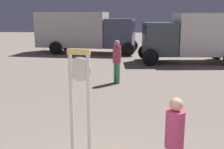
{
  "coord_description": "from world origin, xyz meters",
  "views": [
    {
      "loc": [
        0.05,
        -2.8,
        2.8
      ],
      "look_at": [
        -0.31,
        4.49,
        1.2
      ],
      "focal_mm": 44.36,
      "sensor_mm": 36.0,
      "label": 1
    }
  ],
  "objects": [
    {
      "name": "box_truck_far",
      "position": [
        -2.99,
        17.32,
        1.61
      ],
      "size": [
        7.4,
        3.32,
        2.93
      ],
      "color": "beige",
      "rests_on": "ground_plane"
    },
    {
      "name": "standing_clock",
      "position": [
        -0.77,
        2.0,
        1.36
      ],
      "size": [
        0.44,
        0.16,
        2.2
      ],
      "color": "white",
      "rests_on": "ground_plane"
    },
    {
      "name": "person_distant",
      "position": [
        -0.3,
        8.32,
        0.99
      ],
      "size": [
        0.34,
        0.34,
        1.78
      ],
      "color": "#3EA062",
      "rests_on": "ground_plane"
    },
    {
      "name": "person_near_clock",
      "position": [
        0.83,
        1.25,
        0.87
      ],
      "size": [
        0.3,
        0.3,
        1.56
      ],
      "color": "#79388B",
      "rests_on": "ground_plane"
    },
    {
      "name": "box_truck_near",
      "position": [
        4.4,
        13.61,
        1.56
      ],
      "size": [
        6.58,
        2.79,
        2.85
      ],
      "color": "white",
      "rests_on": "ground_plane"
    }
  ]
}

